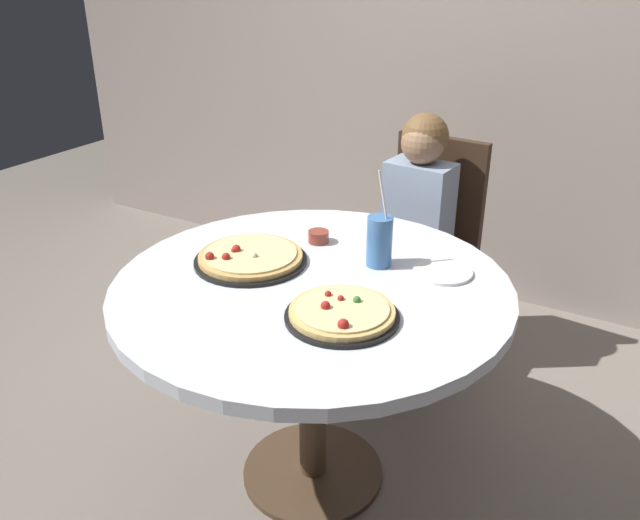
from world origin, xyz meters
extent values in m
plane|color=slate|center=(0.00, 0.00, 0.00)|extent=(8.00, 8.00, 0.00)
cylinder|color=silver|center=(0.00, 0.00, 0.73)|extent=(1.19, 1.19, 0.04)
cylinder|color=#4C3826|center=(0.00, 0.00, 0.36)|extent=(0.09, 0.09, 0.69)
cylinder|color=#4C3826|center=(0.00, 0.00, 0.01)|extent=(0.48, 0.48, 0.02)
cube|color=#382619|center=(0.00, 0.87, 0.43)|extent=(0.43, 0.43, 0.04)
cube|color=#382619|center=(0.02, 1.05, 0.69)|extent=(0.40, 0.07, 0.52)
cylinder|color=#382619|center=(-0.18, 0.72, 0.21)|extent=(0.04, 0.04, 0.41)
cylinder|color=#382619|center=(0.15, 0.69, 0.21)|extent=(0.04, 0.04, 0.41)
cylinder|color=#382619|center=(-0.15, 1.06, 0.21)|extent=(0.04, 0.04, 0.41)
cylinder|color=#382619|center=(0.18, 1.03, 0.21)|extent=(0.04, 0.04, 0.41)
cube|color=#3F4766|center=(-0.01, 0.71, 0.23)|extent=(0.27, 0.34, 0.45)
cube|color=#8C9EB7|center=(0.00, 0.85, 0.67)|extent=(0.27, 0.18, 0.44)
sphere|color=#997051|center=(0.00, 0.85, 0.97)|extent=(0.17, 0.17, 0.17)
sphere|color=brown|center=(0.00, 0.87, 0.99)|extent=(0.18, 0.18, 0.18)
cylinder|color=black|center=(-0.23, 0.02, 0.76)|extent=(0.36, 0.36, 0.01)
cylinder|color=tan|center=(-0.23, 0.02, 0.77)|extent=(0.33, 0.33, 0.02)
cylinder|color=beige|center=(-0.23, 0.02, 0.78)|extent=(0.29, 0.29, 0.01)
sphere|color=#B2231E|center=(-0.32, -0.08, 0.79)|extent=(0.03, 0.03, 0.03)
sphere|color=#B2231E|center=(-0.27, -0.05, 0.79)|extent=(0.03, 0.03, 0.03)
sphere|color=#B2231E|center=(-0.28, 0.00, 0.79)|extent=(0.02, 0.02, 0.02)
sphere|color=beige|center=(-0.21, 0.00, 0.79)|extent=(0.02, 0.02, 0.02)
sphere|color=#B2231E|center=(-0.28, 0.01, 0.79)|extent=(0.03, 0.03, 0.03)
cylinder|color=black|center=(0.18, -0.14, 0.76)|extent=(0.31, 0.31, 0.01)
cylinder|color=#D8B266|center=(0.18, -0.14, 0.77)|extent=(0.28, 0.28, 0.02)
cylinder|color=beige|center=(0.18, -0.14, 0.78)|extent=(0.25, 0.25, 0.01)
sphere|color=#B2231E|center=(0.23, -0.23, 0.79)|extent=(0.03, 0.03, 0.03)
sphere|color=#B2231E|center=(0.14, -0.17, 0.79)|extent=(0.03, 0.03, 0.03)
sphere|color=#387F33|center=(0.20, -0.10, 0.79)|extent=(0.02, 0.02, 0.02)
sphere|color=#B2231E|center=(0.16, -0.11, 0.79)|extent=(0.02, 0.02, 0.02)
sphere|color=#B2231E|center=(0.11, -0.11, 0.79)|extent=(0.02, 0.02, 0.02)
cylinder|color=#3F72B2|center=(0.12, 0.20, 0.83)|extent=(0.08, 0.08, 0.16)
cylinder|color=white|center=(0.14, 0.20, 0.95)|extent=(0.05, 0.01, 0.22)
cylinder|color=brown|center=(-0.13, 0.26, 0.77)|extent=(0.07, 0.07, 0.04)
cylinder|color=white|center=(0.32, 0.25, 0.76)|extent=(0.18, 0.18, 0.01)
camera|label=1|loc=(0.87, -1.47, 1.63)|focal=36.24mm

